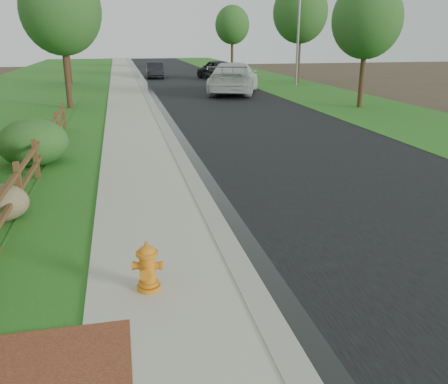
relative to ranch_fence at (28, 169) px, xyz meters
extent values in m
plane|color=#3D2E21|center=(3.60, -6.40, -0.62)|extent=(120.00, 120.00, 0.00)
cube|color=black|center=(8.20, 28.60, -0.61)|extent=(8.00, 90.00, 0.02)
cube|color=gray|center=(4.00, 28.60, -0.56)|extent=(0.40, 90.00, 0.12)
cube|color=black|center=(4.35, 28.60, -0.60)|extent=(0.50, 90.00, 0.00)
cube|color=#AEAB97|center=(2.70, 28.60, -0.57)|extent=(2.20, 90.00, 0.10)
cube|color=#285618|center=(0.80, 28.60, -0.59)|extent=(1.60, 90.00, 0.06)
cube|color=#285618|center=(-4.40, 28.60, -0.60)|extent=(9.00, 90.00, 0.04)
cube|color=#285618|center=(15.10, 28.60, -0.60)|extent=(6.00, 90.00, 0.04)
cube|color=#462D17|center=(0.00, -1.20, -0.07)|extent=(0.12, 0.12, 1.10)
cube|color=#462D17|center=(0.00, 1.20, -0.07)|extent=(0.12, 0.12, 1.10)
cube|color=#462D17|center=(0.00, 3.60, -0.07)|extent=(0.12, 0.12, 1.10)
cube|color=#462D17|center=(0.00, 6.00, -0.07)|extent=(0.12, 0.12, 1.10)
cube|color=#462D17|center=(0.00, 8.40, -0.07)|extent=(0.12, 0.12, 1.10)
cube|color=#462D17|center=(0.00, -2.40, -0.17)|extent=(0.08, 2.35, 0.10)
cube|color=#462D17|center=(0.00, -2.40, 0.23)|extent=(0.08, 2.35, 0.10)
cube|color=#462D17|center=(0.00, 0.00, -0.17)|extent=(0.08, 2.35, 0.10)
cube|color=#462D17|center=(0.00, 0.00, 0.23)|extent=(0.08, 2.35, 0.10)
cube|color=#462D17|center=(0.00, 2.40, -0.17)|extent=(0.08, 2.35, 0.10)
cube|color=#462D17|center=(0.00, 2.40, 0.23)|extent=(0.08, 2.35, 0.10)
cube|color=#462D17|center=(0.00, 4.80, -0.17)|extent=(0.08, 2.35, 0.10)
cube|color=#462D17|center=(0.00, 4.80, 0.23)|extent=(0.08, 2.35, 0.10)
cube|color=#462D17|center=(0.00, 7.20, -0.17)|extent=(0.08, 2.35, 0.10)
cube|color=#462D17|center=(0.00, 7.20, 0.23)|extent=(0.08, 2.35, 0.10)
cylinder|color=#C46E17|center=(2.50, -5.43, -0.49)|extent=(0.35, 0.35, 0.06)
cylinder|color=#C46E17|center=(2.50, -5.43, -0.21)|extent=(0.24, 0.24, 0.54)
cylinder|color=#C46E17|center=(2.50, -5.43, -0.41)|extent=(0.29, 0.29, 0.05)
cylinder|color=#C46E17|center=(2.50, -5.43, 0.06)|extent=(0.32, 0.32, 0.05)
ellipsoid|color=#C46E17|center=(2.50, -5.43, 0.08)|extent=(0.26, 0.26, 0.19)
cylinder|color=#C46E17|center=(2.50, -5.43, 0.20)|extent=(0.06, 0.06, 0.07)
cylinder|color=#C46E17|center=(2.47, -5.59, -0.18)|extent=(0.18, 0.15, 0.15)
cylinder|color=#C46E17|center=(2.33, -5.40, -0.14)|extent=(0.16, 0.15, 0.12)
cylinder|color=#C46E17|center=(2.68, -5.47, -0.14)|extent=(0.16, 0.15, 0.12)
imported|color=white|center=(9.74, 19.40, 0.42)|extent=(5.11, 7.53, 2.03)
imported|color=black|center=(10.80, 30.47, 0.25)|extent=(3.20, 5.32, 1.69)
imported|color=black|center=(5.60, 32.98, 0.09)|extent=(1.63, 4.22, 1.37)
cylinder|color=gray|center=(15.60, 23.38, 3.80)|extent=(0.18, 0.18, 8.83)
ellipsoid|color=#1F4E1C|center=(-0.30, 2.79, 0.07)|extent=(2.61, 2.61, 1.38)
cylinder|color=#352316|center=(-0.30, 14.60, 1.52)|extent=(0.29, 0.29, 4.27)
ellipsoid|color=#1F4E1C|center=(-0.30, 14.60, 4.27)|extent=(4.00, 4.00, 4.40)
cylinder|color=#352316|center=(14.82, 11.67, 1.33)|extent=(0.27, 0.27, 3.90)
ellipsoid|color=#1F4E1C|center=(14.82, 11.67, 3.84)|extent=(3.57, 3.57, 3.93)
cylinder|color=#352316|center=(-1.46, 28.58, 1.80)|extent=(0.33, 0.33, 4.84)
ellipsoid|color=#1F4E1C|center=(-1.46, 28.58, 4.92)|extent=(4.47, 4.47, 4.92)
cylinder|color=#352316|center=(16.59, 25.72, 1.76)|extent=(0.33, 0.33, 4.75)
ellipsoid|color=#1F4E1C|center=(16.59, 25.72, 4.81)|extent=(4.30, 4.30, 4.73)
cylinder|color=#352316|center=(14.77, 41.24, 1.49)|extent=(0.29, 0.29, 4.21)
ellipsoid|color=#1F4E1C|center=(14.77, 41.24, 4.19)|extent=(3.72, 3.72, 4.09)
camera|label=1|loc=(2.26, -11.74, 3.04)|focal=38.00mm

